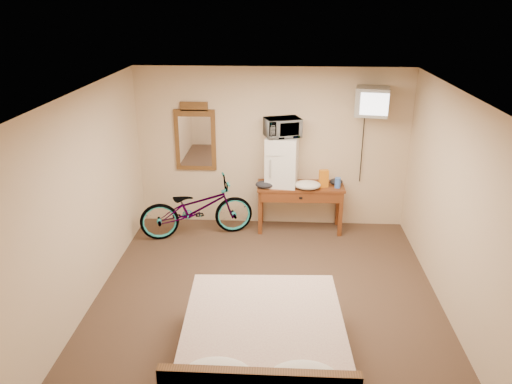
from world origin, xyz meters
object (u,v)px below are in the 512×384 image
bed (263,356)px  desk (300,193)px  mini_fridge (282,161)px  microwave (282,127)px  bicycle (197,208)px  blue_cup (338,183)px  crt_television (372,102)px  wall_mirror (195,138)px

bed → desk: bearing=82.7°
mini_fridge → microwave: (0.00, 0.00, 0.52)m
bicycle → blue_cup: bearing=-101.0°
microwave → crt_television: 1.34m
mini_fridge → blue_cup: bearing=-5.8°
wall_mirror → bicycle: size_ratio=0.63×
microwave → desk: bearing=-25.8°
wall_mirror → mini_fridge: bearing=-9.9°
mini_fridge → blue_cup: mini_fridge is taller
desk → blue_cup: 0.59m
microwave → wall_mirror: wall_mirror is taller
bicycle → mini_fridge: bearing=-93.5°
crt_television → wall_mirror: crt_television is taller
desk → wall_mirror: (-1.65, 0.27, 0.78)m
crt_television → bicycle: 3.03m
wall_mirror → bicycle: wall_mirror is taller
desk → blue_cup: blue_cup is taller
mini_fridge → bed: (-0.14, -3.41, -0.84)m
blue_cup → wall_mirror: 2.30m
desk → bed: bed is taller
desk → wall_mirror: 1.84m
bed → crt_television: bearing=67.5°
bed → blue_cup: bearing=73.5°
mini_fridge → bicycle: bearing=-166.8°
mini_fridge → microwave: size_ratio=1.50×
bed → mini_fridge: bearing=87.7°
desk → microwave: 1.07m
microwave → mini_fridge: bearing=-142.4°
blue_cup → bed: 3.51m
desk → mini_fridge: size_ratio=1.76×
blue_cup → bed: blue_cup is taller
bicycle → bed: (1.15, -3.11, -0.16)m
bed → microwave: bearing=87.7°
mini_fridge → crt_television: bearing=-0.7°
mini_fridge → blue_cup: size_ratio=4.81×
crt_television → bicycle: size_ratio=0.35×
blue_cup → bicycle: size_ratio=0.09×
microwave → wall_mirror: (-1.35, 0.24, -0.24)m
microwave → bed: 3.67m
microwave → crt_television: bearing=-19.5°
microwave → wall_mirror: bearing=151.4°
desk → mini_fridge: 0.58m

